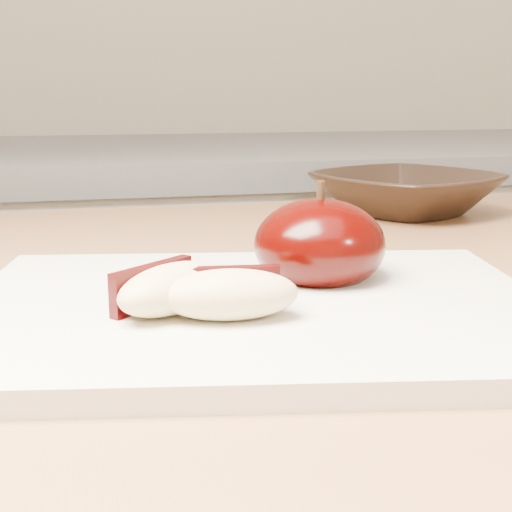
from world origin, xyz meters
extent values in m
cube|color=silver|center=(0.00, 1.20, 0.45)|extent=(2.40, 0.60, 0.90)
cube|color=slate|center=(0.00, 1.20, 0.92)|extent=(2.40, 0.62, 0.04)
cube|color=#996D42|center=(0.00, 0.50, 0.88)|extent=(1.64, 0.64, 0.04)
cube|color=silver|center=(0.06, 0.40, 0.91)|extent=(0.36, 0.29, 0.01)
ellipsoid|color=black|center=(0.11, 0.44, 0.93)|extent=(0.09, 0.09, 0.06)
cylinder|color=black|center=(0.11, 0.44, 0.97)|extent=(0.01, 0.01, 0.01)
ellipsoid|color=beige|center=(0.01, 0.38, 0.93)|extent=(0.08, 0.07, 0.03)
cube|color=black|center=(0.00, 0.40, 0.92)|extent=(0.05, 0.04, 0.02)
ellipsoid|color=beige|center=(0.04, 0.37, 0.93)|extent=(0.07, 0.04, 0.03)
cube|color=black|center=(0.04, 0.38, 0.92)|extent=(0.06, 0.01, 0.02)
imported|color=black|center=(0.30, 0.71, 0.92)|extent=(0.24, 0.24, 0.04)
camera|label=1|loc=(-0.03, 0.02, 1.03)|focal=50.00mm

